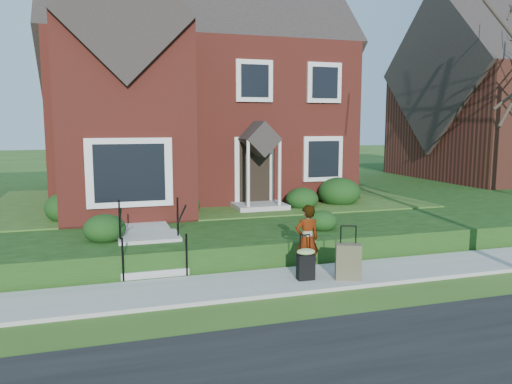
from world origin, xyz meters
name	(u,v)px	position (x,y,z in m)	size (l,w,h in m)	color
ground	(283,283)	(0.00, 0.00, 0.00)	(120.00, 120.00, 0.00)	#2D5119
sidewalk	(283,281)	(0.00, 0.00, 0.04)	(60.00, 1.60, 0.08)	#9E9B93
terrace	(283,192)	(4.00, 10.90, 0.30)	(44.00, 20.00, 0.60)	#16330D
walkway	(140,217)	(-2.50, 5.00, 0.63)	(1.20, 6.00, 0.06)	#9E9B93
main_house	(190,70)	(-0.21, 9.61, 5.26)	(10.40, 10.20, 9.40)	maroon
neighbour_house	(510,83)	(16.00, 11.00, 5.25)	(9.40, 8.00, 9.20)	brown
front_steps	(151,248)	(-2.50, 1.84, 0.47)	(1.40, 2.02, 1.50)	#9E9B93
foundation_shrubs	(231,200)	(0.17, 4.92, 1.02)	(9.82, 4.68, 0.99)	black
woman	(307,239)	(0.61, 0.22, 0.83)	(0.54, 0.36, 1.49)	#999999
suitcase_black	(306,262)	(0.43, -0.16, 0.44)	(0.39, 0.32, 0.94)	black
suitcase_olive	(348,261)	(1.28, -0.38, 0.45)	(0.58, 0.45, 1.11)	brown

